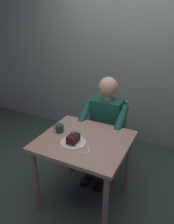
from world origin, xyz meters
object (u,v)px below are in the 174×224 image
Objects in this scene: coffee_cup at (60,128)px; dessert_spoon at (87,151)px; seated_person at (104,126)px; cake_slice at (73,139)px; dining_table at (84,148)px; chair at (109,131)px.

coffee_cup reaches higher than dessert_spoon.
seated_person is 0.65m from cake_slice.
dining_table is at bearing -121.28° from cake_slice.
dessert_spoon is (-0.11, 0.18, 0.11)m from dining_table.
coffee_cup is at bearing 59.59° from seated_person.
dining_table is 0.19m from cake_slice.
chair reaches higher than dining_table.
cake_slice is at bearing -22.27° from dessert_spoon.
seated_person is at bearing -80.73° from dessert_spoon.
coffee_cup is (0.30, 0.68, 0.31)m from chair.
cake_slice is 0.20m from dessert_spoon.
cake_slice is (0.06, 0.10, 0.15)m from dining_table.
chair is 0.86m from cake_slice.
coffee_cup is 0.86× the size of dessert_spoon.
chair is (0.00, -0.70, -0.16)m from dining_table.
dining_table is 6.32× the size of dessert_spoon.
seated_person is (-0.00, 0.17, 0.16)m from chair.
cake_slice is 0.97× the size of dessert_spoon.
chair is at bearing -90.00° from dining_table.
cake_slice is at bearing 58.72° from dining_table.
dessert_spoon is (-0.41, 0.20, -0.04)m from coffee_cup.
dessert_spoon reaches higher than dining_table.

